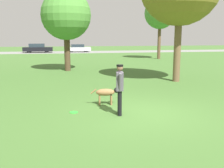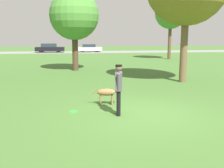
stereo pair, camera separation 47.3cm
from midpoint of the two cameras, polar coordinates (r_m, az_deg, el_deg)
The scene contains 9 objects.
ground_plane at distance 8.77m, azimuth 7.84°, elevation -6.43°, with size 120.00×120.00×0.00m, color #426B2D.
far_road_strip at distance 43.00m, azimuth -4.74°, elevation 6.96°, with size 120.00×6.00×0.01m.
person at distance 8.35m, azimuth 3.08°, elevation -0.33°, with size 0.29×0.70×1.64m.
dog at distance 9.72m, azimuth 0.50°, elevation -1.93°, with size 1.09×0.34×0.65m.
frisbee at distance 8.94m, azimuth -6.90°, elevation -6.01°, with size 0.28×0.28×0.02m.
tree_far_right at distance 30.21m, azimuth 13.11°, elevation 14.75°, with size 3.41×3.41×6.72m.
tree_mid_center at distance 19.69m, azimuth -7.51°, elevation 14.58°, with size 3.59×3.59×5.82m.
parked_car_black at distance 42.96m, azimuth -13.09°, elevation 7.63°, with size 4.51×1.84×1.40m.
parked_car_silver at distance 43.07m, azimuth -4.63°, elevation 7.79°, with size 3.95×1.93×1.26m.
Camera 2 is at (-2.07, -8.11, 2.51)m, focal length 42.00 mm.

